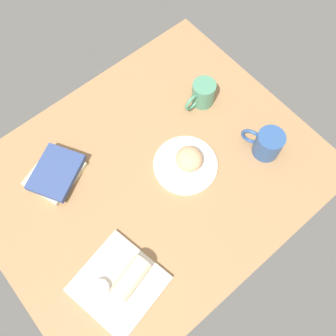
{
  "coord_description": "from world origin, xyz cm",
  "views": [
    {
      "loc": [
        27.53,
        41.28,
        120.76
      ],
      "look_at": [
        -4.92,
        2.87,
        7.0
      ],
      "focal_mm": 40.16,
      "sensor_mm": 36.0,
      "label": 1
    }
  ],
  "objects_px": {
    "round_plate": "(185,165)",
    "scone_pastry": "(189,159)",
    "sauce_cup": "(101,289)",
    "breakfast_wrap": "(131,278)",
    "square_plate": "(119,284)",
    "second_mug": "(267,143)",
    "book_stack": "(55,173)",
    "coffee_mug": "(203,94)"
  },
  "relations": [
    {
      "from": "second_mug",
      "to": "round_plate",
      "type": "bearing_deg",
      "value": -27.91
    },
    {
      "from": "square_plate",
      "to": "breakfast_wrap",
      "type": "height_order",
      "value": "breakfast_wrap"
    },
    {
      "from": "scone_pastry",
      "to": "second_mug",
      "type": "distance_m",
      "value": 0.27
    },
    {
      "from": "coffee_mug",
      "to": "scone_pastry",
      "type": "bearing_deg",
      "value": 38.05
    },
    {
      "from": "square_plate",
      "to": "second_mug",
      "type": "bearing_deg",
      "value": -177.16
    },
    {
      "from": "sauce_cup",
      "to": "coffee_mug",
      "type": "relative_size",
      "value": 0.39
    },
    {
      "from": "round_plate",
      "to": "scone_pastry",
      "type": "relative_size",
      "value": 2.34
    },
    {
      "from": "scone_pastry",
      "to": "square_plate",
      "type": "bearing_deg",
      "value": 20.93
    },
    {
      "from": "scone_pastry",
      "to": "book_stack",
      "type": "distance_m",
      "value": 0.45
    },
    {
      "from": "scone_pastry",
      "to": "coffee_mug",
      "type": "bearing_deg",
      "value": -141.95
    },
    {
      "from": "book_stack",
      "to": "second_mug",
      "type": "height_order",
      "value": "second_mug"
    },
    {
      "from": "square_plate",
      "to": "second_mug",
      "type": "xyz_separation_m",
      "value": [
        -0.66,
        -0.03,
        0.04
      ]
    },
    {
      "from": "second_mug",
      "to": "book_stack",
      "type": "bearing_deg",
      "value": -32.44
    },
    {
      "from": "square_plate",
      "to": "book_stack",
      "type": "xyz_separation_m",
      "value": [
        -0.05,
        -0.42,
        0.01
      ]
    },
    {
      "from": "sauce_cup",
      "to": "book_stack",
      "type": "bearing_deg",
      "value": -104.39
    },
    {
      "from": "book_stack",
      "to": "breakfast_wrap",
      "type": "bearing_deg",
      "value": 87.97
    },
    {
      "from": "sauce_cup",
      "to": "coffee_mug",
      "type": "height_order",
      "value": "coffee_mug"
    },
    {
      "from": "scone_pastry",
      "to": "sauce_cup",
      "type": "height_order",
      "value": "scone_pastry"
    },
    {
      "from": "book_stack",
      "to": "coffee_mug",
      "type": "bearing_deg",
      "value": 170.75
    },
    {
      "from": "sauce_cup",
      "to": "second_mug",
      "type": "relative_size",
      "value": 0.38
    },
    {
      "from": "sauce_cup",
      "to": "breakfast_wrap",
      "type": "height_order",
      "value": "breakfast_wrap"
    },
    {
      "from": "sauce_cup",
      "to": "breakfast_wrap",
      "type": "xyz_separation_m",
      "value": [
        -0.09,
        0.04,
        0.02
      ]
    },
    {
      "from": "book_stack",
      "to": "coffee_mug",
      "type": "height_order",
      "value": "coffee_mug"
    },
    {
      "from": "square_plate",
      "to": "second_mug",
      "type": "height_order",
      "value": "second_mug"
    },
    {
      "from": "round_plate",
      "to": "sauce_cup",
      "type": "relative_size",
      "value": 4.13
    },
    {
      "from": "round_plate",
      "to": "coffee_mug",
      "type": "height_order",
      "value": "coffee_mug"
    },
    {
      "from": "sauce_cup",
      "to": "breakfast_wrap",
      "type": "distance_m",
      "value": 0.1
    },
    {
      "from": "round_plate",
      "to": "breakfast_wrap",
      "type": "relative_size",
      "value": 1.77
    },
    {
      "from": "book_stack",
      "to": "scone_pastry",
      "type": "bearing_deg",
      "value": 145.22
    },
    {
      "from": "round_plate",
      "to": "coffee_mug",
      "type": "distance_m",
      "value": 0.27
    },
    {
      "from": "book_stack",
      "to": "coffee_mug",
      "type": "relative_size",
      "value": 1.64
    },
    {
      "from": "round_plate",
      "to": "square_plate",
      "type": "relative_size",
      "value": 0.95
    },
    {
      "from": "coffee_mug",
      "to": "second_mug",
      "type": "bearing_deg",
      "value": 95.84
    },
    {
      "from": "coffee_mug",
      "to": "second_mug",
      "type": "relative_size",
      "value": 0.96
    },
    {
      "from": "round_plate",
      "to": "breakfast_wrap",
      "type": "xyz_separation_m",
      "value": [
        0.37,
        0.18,
        0.04
      ]
    },
    {
      "from": "scone_pastry",
      "to": "square_plate",
      "type": "xyz_separation_m",
      "value": [
        0.42,
        0.16,
        -0.04
      ]
    },
    {
      "from": "square_plate",
      "to": "second_mug",
      "type": "distance_m",
      "value": 0.66
    },
    {
      "from": "scone_pastry",
      "to": "square_plate",
      "type": "height_order",
      "value": "scone_pastry"
    },
    {
      "from": "breakfast_wrap",
      "to": "second_mug",
      "type": "distance_m",
      "value": 0.62
    },
    {
      "from": "square_plate",
      "to": "second_mug",
      "type": "relative_size",
      "value": 1.65
    },
    {
      "from": "sauce_cup",
      "to": "scone_pastry",
      "type": "bearing_deg",
      "value": -163.26
    },
    {
      "from": "scone_pastry",
      "to": "book_stack",
      "type": "xyz_separation_m",
      "value": [
        0.37,
        -0.25,
        -0.02
      ]
    }
  ]
}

